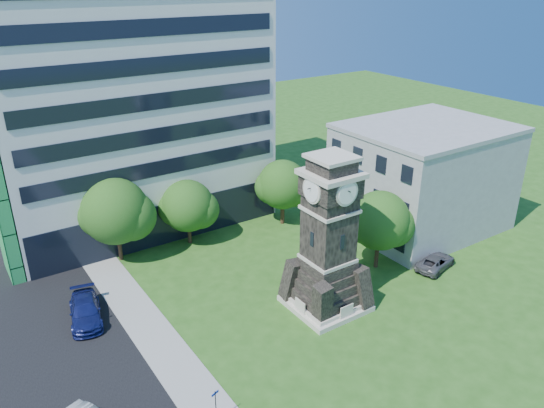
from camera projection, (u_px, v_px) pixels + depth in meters
ground at (310, 332)px, 38.06m from camera, size 160.00×160.00×0.00m
sidewalk at (159, 342)px, 37.01m from camera, size 3.00×70.00×0.06m
street at (30, 391)px, 32.69m from camera, size 14.00×80.00×0.02m
clock_tower at (328, 245)px, 38.99m from camera, size 5.40×5.40×12.22m
office_tall at (122, 81)px, 50.39m from camera, size 26.20×15.11×28.60m
office_low at (423, 177)px, 52.24m from camera, size 15.20×12.20×10.40m
car_street_north at (85, 311)px, 39.11m from camera, size 3.27×5.69×1.55m
car_east_lot at (436, 262)px, 46.01m from camera, size 4.78×3.04×1.23m
park_bench at (351, 305)px, 40.32m from camera, size 1.79×0.48×0.93m
street_sign at (216, 403)px, 29.87m from camera, size 0.54×0.05×2.26m
tree_nw at (116, 213)px, 45.92m from camera, size 6.43×5.85×7.67m
tree_nc at (188, 207)px, 49.25m from camera, size 5.39×4.90×6.27m
tree_ne at (283, 186)px, 52.96m from camera, size 5.49×4.99×6.78m
tree_east at (380, 222)px, 44.81m from camera, size 5.61×5.10×7.04m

